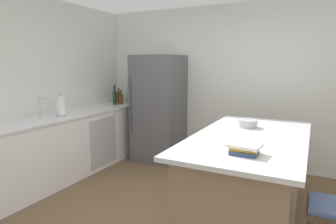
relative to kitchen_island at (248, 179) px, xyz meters
name	(u,v)px	position (x,y,z in m)	size (l,w,h in m)	color
wall_rear	(238,86)	(-0.57, 1.79, 0.83)	(6.00, 0.10, 2.60)	silver
wall_left	(12,91)	(-3.02, -0.46, 0.83)	(0.10, 6.00, 2.60)	silver
counter_run_left	(71,144)	(-2.66, 0.17, -0.01)	(0.64, 2.98, 0.93)	white
kitchen_island	(248,179)	(0.00, 0.00, 0.00)	(1.07, 2.07, 0.93)	#8E755B
refrigerator	(159,108)	(-1.82, 1.38, 0.43)	(0.76, 0.75, 1.80)	#56565B
bar_stool	(334,223)	(0.73, -0.74, 0.09)	(0.36, 0.36, 0.70)	#473828
sink_faucet	(40,107)	(-2.71, -0.30, 0.61)	(0.15, 0.05, 0.30)	silver
paper_towel_roll	(61,107)	(-2.61, -0.03, 0.59)	(0.14, 0.14, 0.31)	gray
gin_bottle	(128,96)	(-2.57, 1.54, 0.59)	(0.08, 0.08, 0.35)	#8CB79E
syrup_bottle	(119,97)	(-2.71, 1.44, 0.57)	(0.07, 0.07, 0.28)	#5B3319
whiskey_bottle	(121,98)	(-2.60, 1.36, 0.56)	(0.08, 0.08, 0.26)	brown
wine_bottle	(115,97)	(-2.66, 1.24, 0.60)	(0.07, 0.07, 0.35)	#19381E
cookbook_stack	(244,149)	(0.08, -0.63, 0.50)	(0.27, 0.21, 0.08)	#334770
mixing_bowl	(248,123)	(-0.11, 0.39, 0.50)	(0.22, 0.22, 0.09)	#B2B5BA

